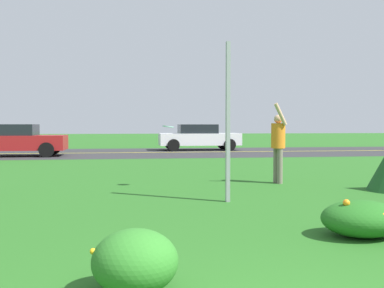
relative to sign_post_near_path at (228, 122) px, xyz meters
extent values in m
plane|color=#26601E|center=(-0.70, 4.47, -1.47)|extent=(120.00, 120.00, 0.00)
cube|color=#2D2D30|center=(-0.70, 14.94, -1.47)|extent=(120.00, 8.35, 0.01)
cube|color=yellow|center=(-0.70, 14.94, -1.46)|extent=(120.00, 0.16, 0.00)
ellipsoid|color=#23661E|center=(1.12, -2.78, -1.24)|extent=(1.04, 0.86, 0.46)
sphere|color=orange|center=(0.67, -2.66, -1.21)|extent=(0.06, 0.06, 0.06)
sphere|color=orange|center=(0.87, -2.85, -1.02)|extent=(0.09, 0.09, 0.09)
sphere|color=orange|center=(1.21, -3.11, -1.14)|extent=(0.07, 0.07, 0.07)
sphere|color=orange|center=(1.39, -2.83, -1.19)|extent=(0.06, 0.06, 0.06)
sphere|color=orange|center=(0.96, -2.74, -1.15)|extent=(0.07, 0.07, 0.07)
ellipsoid|color=#2D7526|center=(-1.77, -4.30, -1.20)|extent=(0.73, 0.73, 0.54)
sphere|color=gold|center=(-1.50, -4.30, -1.10)|extent=(0.07, 0.07, 0.07)
sphere|color=gold|center=(-1.88, -4.26, -1.13)|extent=(0.05, 0.05, 0.05)
sphere|color=gold|center=(-2.11, -4.29, -1.10)|extent=(0.05, 0.05, 0.05)
cube|color=#93969B|center=(0.00, 0.00, 0.00)|extent=(0.07, 0.10, 2.94)
cylinder|color=orange|center=(1.79, 2.40, -0.31)|extent=(0.34, 0.34, 0.61)
sphere|color=tan|center=(1.79, 2.40, 0.09)|extent=(0.21, 0.21, 0.21)
cylinder|color=#726B5B|center=(1.81, 2.31, -1.04)|extent=(0.14, 0.14, 0.86)
cylinder|color=#726B5B|center=(1.77, 2.48, -1.04)|extent=(0.14, 0.14, 0.86)
cylinder|color=tan|center=(1.77, 2.19, 0.20)|extent=(0.36, 0.15, 0.55)
cylinder|color=tan|center=(1.73, 2.59, -0.33)|extent=(0.13, 0.11, 0.57)
cylinder|color=#ADD6E5|center=(-0.93, 2.01, -0.08)|extent=(0.26, 0.26, 0.05)
torus|color=#ADD6E5|center=(-0.93, 2.01, -0.09)|extent=(0.26, 0.26, 0.05)
cube|color=maroon|center=(-6.92, 13.06, -0.85)|extent=(4.50, 1.82, 0.66)
cube|color=black|center=(-7.02, 13.06, -0.28)|extent=(2.10, 1.64, 0.52)
cylinder|color=black|center=(-5.37, 13.95, -1.14)|extent=(0.66, 0.22, 0.66)
cylinder|color=black|center=(-5.37, 12.17, -1.14)|extent=(0.66, 0.22, 0.66)
cube|color=silver|center=(2.14, 16.82, -0.85)|extent=(4.50, 1.82, 0.66)
cube|color=black|center=(2.04, 16.82, -0.28)|extent=(2.10, 1.64, 0.52)
cylinder|color=black|center=(3.69, 17.71, -1.14)|extent=(0.66, 0.22, 0.66)
cylinder|color=black|center=(3.69, 15.93, -1.14)|extent=(0.66, 0.22, 0.66)
cylinder|color=black|center=(0.59, 17.71, -1.14)|extent=(0.66, 0.22, 0.66)
cylinder|color=black|center=(0.59, 15.93, -1.14)|extent=(0.66, 0.22, 0.66)
camera|label=1|loc=(-1.82, -8.06, -0.05)|focal=41.88mm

